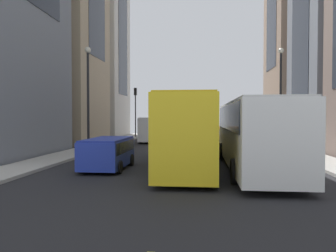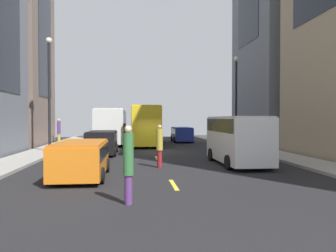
{
  "view_description": "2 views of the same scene",
  "coord_description": "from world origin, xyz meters",
  "px_view_note": "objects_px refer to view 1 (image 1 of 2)",
  "views": [
    {
      "loc": [
        -0.95,
        26.21,
        2.63
      ],
      "look_at": [
        1.93,
        -2.48,
        1.83
      ],
      "focal_mm": 34.93,
      "sensor_mm": 36.0,
      "label": 1
    },
    {
      "loc": [
        -1.52,
        -24.81,
        2.44
      ],
      "look_at": [
        1.24,
        0.99,
        1.89
      ],
      "focal_mm": 35.74,
      "sensor_mm": 36.0,
      "label": 2
    }
  ],
  "objects_px": {
    "car_black_0": "(232,137)",
    "pedestrian_crossing_mid": "(206,128)",
    "car_blue_1": "(108,151)",
    "car_orange_2": "(225,133)",
    "delivery_van_white": "(152,128)",
    "city_bus_white": "(252,129)",
    "traffic_light_near_corner": "(135,103)",
    "streetcar_yellow": "(190,126)",
    "pedestrian_walking_far": "(193,131)"
  },
  "relations": [
    {
      "from": "delivery_van_white",
      "to": "traffic_light_near_corner",
      "type": "relative_size",
      "value": 0.93
    },
    {
      "from": "delivery_van_white",
      "to": "car_orange_2",
      "type": "bearing_deg",
      "value": -157.17
    },
    {
      "from": "streetcar_yellow",
      "to": "car_black_0",
      "type": "relative_size",
      "value": 2.84
    },
    {
      "from": "delivery_van_white",
      "to": "pedestrian_walking_far",
      "type": "bearing_deg",
      "value": -170.4
    },
    {
      "from": "car_black_0",
      "to": "car_blue_1",
      "type": "relative_size",
      "value": 1.12
    },
    {
      "from": "city_bus_white",
      "to": "car_blue_1",
      "type": "bearing_deg",
      "value": 5.6
    },
    {
      "from": "car_black_0",
      "to": "car_blue_1",
      "type": "distance_m",
      "value": 13.85
    },
    {
      "from": "car_black_0",
      "to": "pedestrian_crossing_mid",
      "type": "relative_size",
      "value": 2.04
    },
    {
      "from": "car_black_0",
      "to": "pedestrian_crossing_mid",
      "type": "xyz_separation_m",
      "value": [
        1.95,
        -13.69,
        0.26
      ]
    },
    {
      "from": "streetcar_yellow",
      "to": "car_blue_1",
      "type": "distance_m",
      "value": 4.59
    },
    {
      "from": "delivery_van_white",
      "to": "traffic_light_near_corner",
      "type": "xyz_separation_m",
      "value": [
        3.12,
        -6.6,
        2.86
      ]
    },
    {
      "from": "traffic_light_near_corner",
      "to": "car_blue_1",
      "type": "bearing_deg",
      "value": 98.18
    },
    {
      "from": "car_black_0",
      "to": "car_blue_1",
      "type": "height_order",
      "value": "car_black_0"
    },
    {
      "from": "car_blue_1",
      "to": "pedestrian_crossing_mid",
      "type": "height_order",
      "value": "pedestrian_crossing_mid"
    },
    {
      "from": "car_orange_2",
      "to": "pedestrian_crossing_mid",
      "type": "xyz_separation_m",
      "value": [
        1.99,
        -4.55,
        0.32
      ]
    },
    {
      "from": "streetcar_yellow",
      "to": "car_black_0",
      "type": "distance_m",
      "value": 10.58
    },
    {
      "from": "car_orange_2",
      "to": "pedestrian_walking_far",
      "type": "xyz_separation_m",
      "value": [
        3.46,
        2.52,
        0.27
      ]
    },
    {
      "from": "delivery_van_white",
      "to": "car_black_0",
      "type": "distance_m",
      "value": 9.68
    },
    {
      "from": "traffic_light_near_corner",
      "to": "car_orange_2",
      "type": "bearing_deg",
      "value": 162.77
    },
    {
      "from": "car_orange_2",
      "to": "pedestrian_crossing_mid",
      "type": "relative_size",
      "value": 1.97
    },
    {
      "from": "streetcar_yellow",
      "to": "car_blue_1",
      "type": "relative_size",
      "value": 3.17
    },
    {
      "from": "city_bus_white",
      "to": "streetcar_yellow",
      "type": "bearing_deg",
      "value": -18.4
    },
    {
      "from": "city_bus_white",
      "to": "car_orange_2",
      "type": "bearing_deg",
      "value": -90.26
    },
    {
      "from": "streetcar_yellow",
      "to": "pedestrian_crossing_mid",
      "type": "bearing_deg",
      "value": -93.1
    },
    {
      "from": "city_bus_white",
      "to": "traffic_light_near_corner",
      "type": "distance_m",
      "value": 25.99
    },
    {
      "from": "city_bus_white",
      "to": "car_black_0",
      "type": "distance_m",
      "value": 11.11
    },
    {
      "from": "car_orange_2",
      "to": "traffic_light_near_corner",
      "type": "height_order",
      "value": "traffic_light_near_corner"
    },
    {
      "from": "streetcar_yellow",
      "to": "pedestrian_walking_far",
      "type": "relative_size",
      "value": 6.06
    },
    {
      "from": "pedestrian_walking_far",
      "to": "car_orange_2",
      "type": "bearing_deg",
      "value": -104.98
    },
    {
      "from": "car_blue_1",
      "to": "traffic_light_near_corner",
      "type": "xyz_separation_m",
      "value": [
        3.49,
        -24.27,
        3.46
      ]
    },
    {
      "from": "traffic_light_near_corner",
      "to": "pedestrian_crossing_mid",
      "type": "bearing_deg",
      "value": -172.31
    },
    {
      "from": "city_bus_white",
      "to": "delivery_van_white",
      "type": "bearing_deg",
      "value": -65.84
    },
    {
      "from": "pedestrian_walking_far",
      "to": "traffic_light_near_corner",
      "type": "bearing_deg",
      "value": 0.28
    },
    {
      "from": "car_black_0",
      "to": "car_orange_2",
      "type": "relative_size",
      "value": 1.03
    },
    {
      "from": "streetcar_yellow",
      "to": "traffic_light_near_corner",
      "type": "height_order",
      "value": "traffic_light_near_corner"
    },
    {
      "from": "pedestrian_walking_far",
      "to": "traffic_light_near_corner",
      "type": "xyz_separation_m",
      "value": [
        7.36,
        -5.88,
        3.22
      ]
    },
    {
      "from": "car_black_0",
      "to": "traffic_light_near_corner",
      "type": "height_order",
      "value": "traffic_light_near_corner"
    },
    {
      "from": "car_orange_2",
      "to": "city_bus_white",
      "type": "bearing_deg",
      "value": 89.74
    },
    {
      "from": "city_bus_white",
      "to": "car_orange_2",
      "type": "relative_size",
      "value": 2.77
    },
    {
      "from": "delivery_van_white",
      "to": "car_blue_1",
      "type": "xyz_separation_m",
      "value": [
        -0.37,
        17.67,
        -0.6
      ]
    },
    {
      "from": "streetcar_yellow",
      "to": "city_bus_white",
      "type": "bearing_deg",
      "value": 161.6
    },
    {
      "from": "car_blue_1",
      "to": "car_orange_2",
      "type": "height_order",
      "value": "car_blue_1"
    },
    {
      "from": "delivery_van_white",
      "to": "car_black_0",
      "type": "xyz_separation_m",
      "value": [
        -7.66,
        5.9,
        -0.57
      ]
    },
    {
      "from": "city_bus_white",
      "to": "traffic_light_near_corner",
      "type": "xyz_separation_m",
      "value": [
        10.73,
        -23.56,
        2.37
      ]
    },
    {
      "from": "streetcar_yellow",
      "to": "pedestrian_walking_far",
      "type": "xyz_separation_m",
      "value": [
        0.19,
        -16.62,
        -0.97
      ]
    },
    {
      "from": "car_orange_2",
      "to": "pedestrian_walking_far",
      "type": "bearing_deg",
      "value": 36.11
    },
    {
      "from": "delivery_van_white",
      "to": "pedestrian_crossing_mid",
      "type": "distance_m",
      "value": 9.66
    },
    {
      "from": "streetcar_yellow",
      "to": "pedestrian_crossing_mid",
      "type": "xyz_separation_m",
      "value": [
        -1.28,
        -23.69,
        -0.91
      ]
    },
    {
      "from": "car_black_0",
      "to": "pedestrian_walking_far",
      "type": "relative_size",
      "value": 2.14
    },
    {
      "from": "pedestrian_walking_far",
      "to": "traffic_light_near_corner",
      "type": "relative_size",
      "value": 0.35
    }
  ]
}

